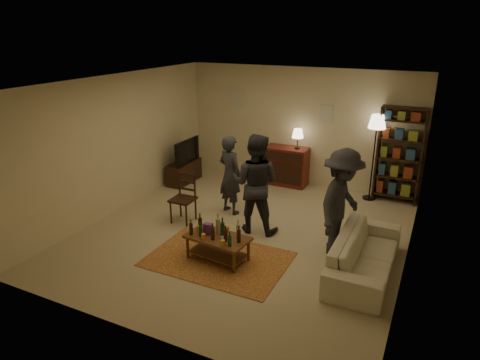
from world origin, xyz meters
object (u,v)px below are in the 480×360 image
Objects in this scene: dresser at (286,165)px; floor_lamp at (377,128)px; person_right at (255,184)px; coffee_table at (217,238)px; bookshelf at (399,154)px; tv_stand at (184,167)px; person_left at (230,175)px; person_by_sofa at (341,203)px; dining_chair at (184,196)px; sofa at (365,254)px.

dresser is 0.74× the size of floor_lamp.
dresser is 0.75× the size of person_right.
bookshelf reaches higher than coffee_table.
coffee_table is 3.76m from dresser.
coffee_table is at bearing -49.13° from tv_stand.
person_left reaches higher than tv_stand.
dresser is at bearing 178.14° from floor_lamp.
coffee_table is at bearing 131.38° from person_left.
tv_stand is at bearing 76.14° from person_by_sofa.
person_left reaches higher than dining_chair.
sofa is at bearing 158.10° from person_right.
person_by_sofa is (-0.06, -2.64, -0.68)m from floor_lamp.
person_right is at bearing -129.31° from bookshelf.
tv_stand is 4.45m from floor_lamp.
dresser is 0.67× the size of bookshelf.
bookshelf reaches higher than sofa.
dining_chair is at bearing 2.30° from person_right.
coffee_table is 4.25m from floor_lamp.
tv_stand is 2.13m from person_left.
person_right reaches higher than coffee_table.
dresser is 2.50m from bookshelf.
dresser reaches higher than coffee_table.
tv_stand is 0.58× the size of person_right.
bookshelf is at bearing 37.61° from dining_chair.
sofa is at bearing -119.92° from person_by_sofa.
person_left reaches higher than coffee_table.
floor_lamp reaches higher than coffee_table.
dining_chair is 0.55× the size of person_by_sofa.
dining_chair is 0.53× the size of floor_lamp.
bookshelf is at bearing 14.86° from floor_lamp.
bookshelf reaches higher than floor_lamp.
dining_chair is 4.51m from bookshelf.
bookshelf is 3.56m from person_left.
sofa is at bearing -25.34° from tv_stand.
floor_lamp reaches higher than person_right.
person_left is at bearing -141.25° from floor_lamp.
bookshelf is 1.09× the size of floor_lamp.
dining_chair is 0.47× the size of sofa.
floor_lamp is at bearing -120.47° from person_left.
dining_chair is at bearing 99.96° from person_by_sofa.
sofa is at bearing -7.34° from dining_chair.
coffee_table is 1.34m from person_right.
floor_lamp is 0.89× the size of sofa.
person_right is (2.57, -1.61, 0.52)m from tv_stand.
bookshelf is at bearing 59.69° from coffee_table.
bookshelf is at bearing -123.78° from person_left.
coffee_table is at bearing -115.28° from floor_lamp.
bookshelf is 1.27× the size of person_left.
bookshelf is 1.11× the size of person_right.
person_right is (1.38, 0.20, 0.40)m from dining_chair.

